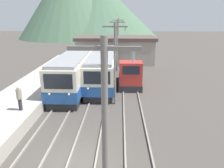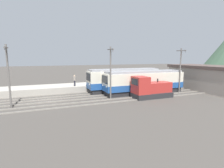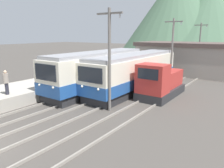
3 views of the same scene
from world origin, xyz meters
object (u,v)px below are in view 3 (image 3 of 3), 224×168
at_px(commuter_train_left, 99,72).
at_px(catenary_mast_far, 172,48).
at_px(catenary_mast_distant, 200,44).
at_px(shunting_locomotive, 160,83).
at_px(person_on_platform, 6,81).
at_px(commuter_train_center, 135,73).
at_px(catenary_mast_mid, 110,57).

relative_size(commuter_train_left, catenary_mast_far, 1.79).
bearing_deg(catenary_mast_far, catenary_mast_distant, 90.00).
height_order(shunting_locomotive, person_on_platform, shunting_locomotive).
xyz_separation_m(commuter_train_center, catenary_mast_far, (1.51, 5.65, 2.16)).
distance_m(commuter_train_left, catenary_mast_mid, 6.35).
height_order(commuter_train_left, catenary_mast_distant, catenary_mast_distant).
height_order(commuter_train_left, commuter_train_center, commuter_train_left).
bearing_deg(person_on_platform, shunting_locomotive, 47.70).
relative_size(commuter_train_left, commuter_train_center, 0.94).
height_order(catenary_mast_distant, person_on_platform, catenary_mast_distant).
relative_size(commuter_train_left, catenary_mast_distant, 1.79).
height_order(commuter_train_center, catenary_mast_mid, catenary_mast_mid).
distance_m(commuter_train_left, commuter_train_center, 3.46).
bearing_deg(catenary_mast_far, person_on_platform, -113.22).
height_order(shunting_locomotive, catenary_mast_far, catenary_mast_far).
bearing_deg(catenary_mast_mid, commuter_train_left, 135.92).
relative_size(commuter_train_center, catenary_mast_far, 1.90).
height_order(shunting_locomotive, catenary_mast_distant, catenary_mast_distant).
bearing_deg(shunting_locomotive, person_on_platform, -132.30).
bearing_deg(commuter_train_center, catenary_mast_far, 75.06).
xyz_separation_m(commuter_train_center, shunting_locomotive, (3.00, -0.90, -0.42)).
bearing_deg(person_on_platform, catenary_mast_distant, 76.34).
xyz_separation_m(catenary_mast_far, person_on_platform, (-6.65, -15.50, -1.86)).
relative_size(commuter_train_center, catenary_mast_distant, 1.90).
bearing_deg(catenary_mast_distant, commuter_train_center, -94.92).
bearing_deg(commuter_train_left, person_on_platform, -106.68).
height_order(commuter_train_left, catenary_mast_mid, catenary_mast_mid).
bearing_deg(catenary_mast_distant, person_on_platform, -103.66).
xyz_separation_m(commuter_train_left, catenary_mast_distant, (4.31, 19.54, 2.08)).
bearing_deg(commuter_train_center, person_on_platform, -117.57).
bearing_deg(commuter_train_center, catenary_mast_mid, -76.34).
xyz_separation_m(commuter_train_center, person_on_platform, (-5.14, -9.85, 0.30)).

